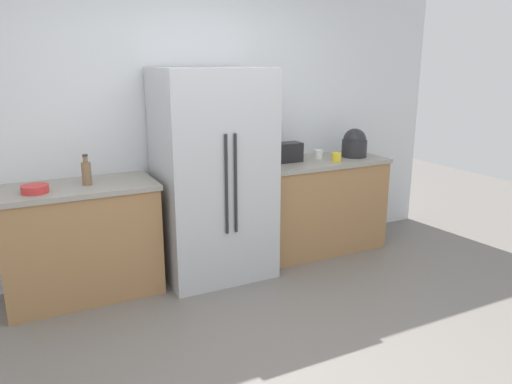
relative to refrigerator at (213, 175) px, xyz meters
name	(u,v)px	position (x,y,z in m)	size (l,w,h in m)	color
ground_plane	(280,357)	(-0.14, -1.42, -0.90)	(11.19, 11.19, 0.00)	slate
kitchen_back_panel	(180,112)	(-0.14, 0.43, 0.50)	(5.60, 0.10, 2.80)	silver
counter_left	(82,241)	(-1.11, 0.08, -0.44)	(1.19, 0.61, 0.92)	#9E7247
counter_right	(319,204)	(1.15, 0.08, -0.44)	(1.28, 0.61, 0.92)	#9E7247
refrigerator	(213,175)	(0.00, 0.00, 0.00)	(0.92, 0.74, 1.79)	#B7BABF
toaster	(288,152)	(0.82, 0.13, 0.11)	(0.24, 0.16, 0.18)	black
rice_cooker	(354,144)	(1.53, 0.05, 0.15)	(0.25, 0.25, 0.28)	#262628
bottle_a	(86,172)	(-1.03, 0.06, 0.12)	(0.07, 0.07, 0.24)	brown
cup_a	(336,157)	(1.24, -0.06, 0.06)	(0.09, 0.09, 0.08)	yellow
cup_b	(318,154)	(1.16, 0.13, 0.06)	(0.09, 0.09, 0.09)	white
bowl_a	(35,189)	(-1.40, -0.02, 0.05)	(0.19, 0.19, 0.06)	red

